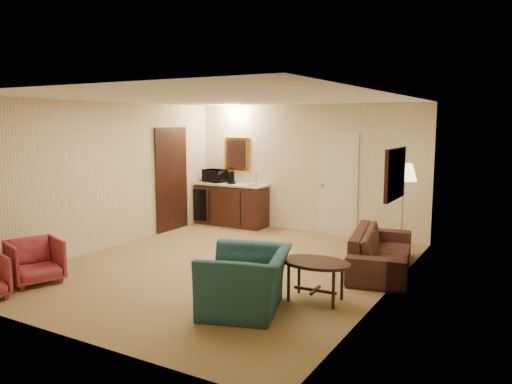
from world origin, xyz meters
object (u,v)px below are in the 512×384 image
coffee_maker (231,178)px  wetbar_cabinet (231,204)px  teal_armchair (246,270)px  waste_bin (256,222)px  floor_lamp (403,210)px  rose_chair_near (35,259)px  coffee_table (315,281)px  microwave (215,174)px  sofa (382,244)px

coffee_maker → wetbar_cabinet: bearing=127.0°
teal_armchair → waste_bin: (-2.20, 4.06, -0.34)m
floor_lamp → coffee_maker: (-3.82, 0.64, 0.27)m
rose_chair_near → waste_bin: 4.74m
coffee_table → floor_lamp: bearing=81.7°
floor_lamp → microwave: 4.39m
coffee_table → rose_chair_near: bearing=-160.6°
wetbar_cabinet → microwave: size_ratio=3.23×
wetbar_cabinet → teal_armchair: size_ratio=1.46×
sofa → coffee_table: sofa is taller
wetbar_cabinet → microwave: 0.79m
floor_lamp → teal_armchair: bearing=-106.1°
microwave → coffee_table: bearing=-28.5°
sofa → floor_lamp: bearing=-14.4°
rose_chair_near → waste_bin: rose_chair_near is taller
waste_bin → microwave: size_ratio=0.60×
sofa → coffee_table: (-0.35, -1.72, -0.15)m
teal_armchair → coffee_table: (0.60, 0.71, -0.23)m
teal_armchair → rose_chair_near: bearing=-97.6°
wetbar_cabinet → coffee_table: bearing=-44.7°
waste_bin → microwave: microwave is taller
teal_armchair → floor_lamp: size_ratio=0.72×
waste_bin → coffee_maker: coffee_maker is taller
teal_armchair → coffee_maker: size_ratio=4.23×
waste_bin → microwave: 1.46m
teal_armchair → coffee_table: teal_armchair is taller
teal_armchair → rose_chair_near: size_ratio=1.65×
coffee_table → waste_bin: 4.37m
wetbar_cabinet → coffee_maker: size_ratio=6.17×
wetbar_cabinet → coffee_table: 4.86m
sofa → rose_chair_near: 5.06m
floor_lamp → microwave: size_ratio=3.09×
sofa → coffee_table: 1.77m
sofa → microwave: microwave is taller
wetbar_cabinet → sofa: size_ratio=0.78×
rose_chair_near → coffee_table: size_ratio=0.76×
microwave → coffee_maker: (0.49, -0.08, -0.04)m
microwave → coffee_maker: size_ratio=1.91×
rose_chair_near → wetbar_cabinet: bearing=16.5°
floor_lamp → sofa: bearing=-92.8°
coffee_table → wetbar_cabinet: bearing=135.3°
rose_chair_near → waste_bin: bearing=8.6°
waste_bin → microwave: (-1.12, 0.11, 0.94)m
teal_armchair → sofa: bearing=140.5°
coffee_table → microwave: microwave is taller
coffee_maker → floor_lamp: bearing=-5.8°
wetbar_cabinet → sofa: bearing=-24.0°
floor_lamp → rose_chair_near: bearing=-135.4°
rose_chair_near → coffee_maker: 4.74m
coffee_maker → rose_chair_near: bearing=-89.8°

